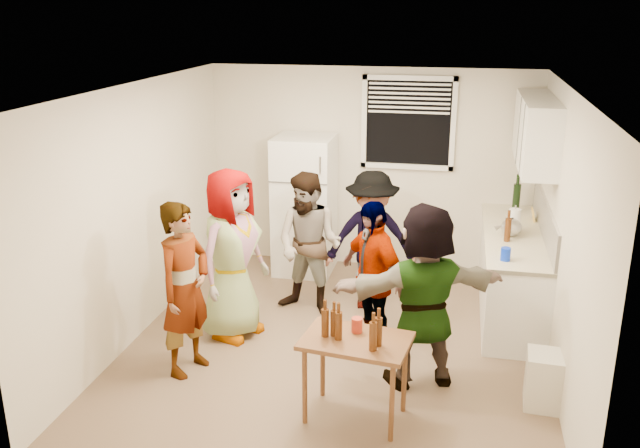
% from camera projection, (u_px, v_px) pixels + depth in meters
% --- Properties ---
extents(room, '(4.00, 4.50, 2.50)m').
position_uv_depth(room, '(336.00, 345.00, 6.68)').
color(room, beige).
rests_on(room, ground).
extents(window, '(1.12, 0.10, 1.06)m').
position_uv_depth(window, '(408.00, 123.00, 8.07)').
color(window, white).
rests_on(window, room).
extents(refrigerator, '(0.70, 0.70, 1.70)m').
position_uv_depth(refrigerator, '(305.00, 205.00, 8.31)').
color(refrigerator, white).
rests_on(refrigerator, ground).
extents(counter_lower, '(0.60, 2.20, 0.86)m').
position_uv_depth(counter_lower, '(511.00, 274.00, 7.28)').
color(counter_lower, white).
rests_on(counter_lower, ground).
extents(countertop, '(0.64, 2.22, 0.04)m').
position_uv_depth(countertop, '(515.00, 235.00, 7.14)').
color(countertop, beige).
rests_on(countertop, counter_lower).
extents(backsplash, '(0.03, 2.20, 0.36)m').
position_uv_depth(backsplash, '(545.00, 219.00, 7.02)').
color(backsplash, beige).
rests_on(backsplash, countertop).
extents(upper_cabinets, '(0.34, 1.60, 0.70)m').
position_uv_depth(upper_cabinets, '(536.00, 132.00, 6.97)').
color(upper_cabinets, white).
rests_on(upper_cabinets, room).
extents(kettle, '(0.30, 0.27, 0.21)m').
position_uv_depth(kettle, '(511.00, 235.00, 7.07)').
color(kettle, silver).
rests_on(kettle, countertop).
extents(paper_towel, '(0.12, 0.12, 0.27)m').
position_uv_depth(paper_towel, '(513.00, 233.00, 7.13)').
color(paper_towel, white).
rests_on(paper_towel, countertop).
extents(wine_bottle, '(0.08, 0.08, 0.33)m').
position_uv_depth(wine_bottle, '(515.00, 212.00, 7.88)').
color(wine_bottle, black).
rests_on(wine_bottle, countertop).
extents(beer_bottle_counter, '(0.06, 0.06, 0.24)m').
position_uv_depth(beer_bottle_counter, '(507.00, 241.00, 6.89)').
color(beer_bottle_counter, '#47230C').
rests_on(beer_bottle_counter, countertop).
extents(blue_cup, '(0.09, 0.09, 0.12)m').
position_uv_depth(blue_cup, '(505.00, 260.00, 6.38)').
color(blue_cup, '#0B2FD6').
rests_on(blue_cup, countertop).
extents(picture_frame, '(0.02, 0.16, 0.13)m').
position_uv_depth(picture_frame, '(533.00, 215.00, 7.53)').
color(picture_frame, '#F6C150').
rests_on(picture_frame, countertop).
extents(trash_bin, '(0.34, 0.34, 0.47)m').
position_uv_depth(trash_bin, '(546.00, 379.00, 5.59)').
color(trash_bin, silver).
rests_on(trash_bin, ground).
extents(serving_table, '(0.90, 0.66, 0.70)m').
position_uv_depth(serving_table, '(355.00, 416.00, 5.52)').
color(serving_table, brown).
rests_on(serving_table, ground).
extents(beer_bottle_table, '(0.06, 0.06, 0.21)m').
position_uv_depth(beer_bottle_table, '(334.00, 335.00, 5.35)').
color(beer_bottle_table, '#47230C').
rests_on(beer_bottle_table, serving_table).
extents(red_cup, '(0.09, 0.09, 0.12)m').
position_uv_depth(red_cup, '(357.00, 332.00, 5.41)').
color(red_cup, '#AD311E').
rests_on(red_cup, serving_table).
extents(guest_grey, '(1.92, 1.43, 0.55)m').
position_uv_depth(guest_grey, '(235.00, 333.00, 6.91)').
color(guest_grey, gray).
rests_on(guest_grey, ground).
extents(guest_stripe, '(1.70, 1.05, 0.38)m').
position_uv_depth(guest_stripe, '(190.00, 369.00, 6.24)').
color(guest_stripe, '#141933').
rests_on(guest_stripe, ground).
extents(guest_back_left, '(1.11, 1.69, 0.59)m').
position_uv_depth(guest_back_left, '(310.00, 311.00, 7.41)').
color(guest_back_left, brown).
rests_on(guest_back_left, ground).
extents(guest_back_right, '(1.27, 1.70, 0.57)m').
position_uv_depth(guest_back_right, '(370.00, 306.00, 7.54)').
color(guest_back_right, '#3F3E43').
rests_on(guest_back_right, ground).
extents(guest_black, '(1.68, 1.67, 0.36)m').
position_uv_depth(guest_black, '(370.00, 347.00, 6.63)').
color(guest_black, black).
rests_on(guest_black, ground).
extents(guest_orange, '(2.04, 2.10, 0.49)m').
position_uv_depth(guest_orange, '(419.00, 381.00, 6.04)').
color(guest_orange, '#CC6543').
rests_on(guest_orange, ground).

